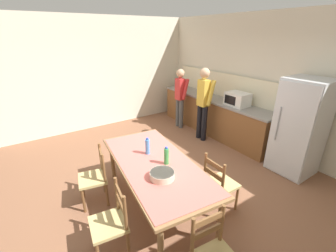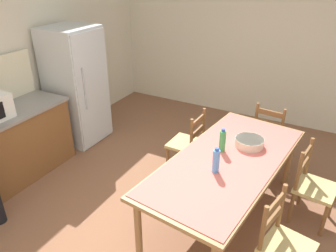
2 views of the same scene
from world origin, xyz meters
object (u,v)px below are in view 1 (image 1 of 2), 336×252
chair_side_near_right (111,223)px  person_at_sink (180,96)px  microwave (237,99)px  bottle_off_centre (166,156)px  chair_side_near_left (95,177)px  person_at_counter (203,101)px  bottle_near_centre (148,146)px  serving_bowl (162,175)px  chair_side_far_right (219,184)px  dining_table (155,166)px  refrigerator (299,128)px

chair_side_near_right → person_at_sink: size_ratio=0.57×
microwave → bottle_off_centre: 2.74m
bottle_off_centre → chair_side_near_left: bearing=-130.0°
bottle_off_centre → person_at_counter: 2.54m
bottle_near_centre → person_at_sink: 2.96m
microwave → person_at_counter: person_at_counter is taller
serving_bowl → chair_side_far_right: 0.95m
bottle_near_centre → person_at_sink: person_at_sink is taller
chair_side_far_right → serving_bowl: bearing=77.3°
microwave → chair_side_near_left: 3.47m
microwave → bottle_near_centre: bearing=-78.5°
chair_side_far_right → person_at_counter: person_at_counter is taller
chair_side_near_left → chair_side_far_right: 1.87m
dining_table → bottle_off_centre: size_ratio=8.56×
refrigerator → bottle_off_centre: (-0.52, -2.54, -0.01)m
serving_bowl → person_at_counter: (-1.75, 2.28, 0.18)m
person_at_sink → chair_side_near_right: bearing=-138.0°
chair_side_near_left → microwave: bearing=105.7°
dining_table → bottle_off_centre: bearing=41.9°
microwave → dining_table: microwave is taller
microwave → serving_bowl: bearing=-67.0°
refrigerator → chair_side_near_left: bearing=-109.9°
chair_side_near_right → person_at_sink: bearing=139.7°
person_at_counter → microwave: bearing=-47.3°
microwave → chair_side_near_left: size_ratio=0.55×
refrigerator → microwave: size_ratio=3.56×
bottle_off_centre → serving_bowl: bearing=-42.6°
chair_side_near_right → person_at_counter: person_at_counter is taller
bottle_near_centre → serving_bowl: (0.65, -0.15, -0.07)m
bottle_off_centre → chair_side_near_left: (-0.71, -0.84, -0.44)m
refrigerator → chair_side_near_left: refrigerator is taller
microwave → person_at_counter: 0.77m
person_at_sink → person_at_counter: 0.95m
dining_table → microwave: bearing=106.9°
dining_table → person_at_counter: bearing=122.5°
dining_table → serving_bowl: (0.38, -0.12, 0.12)m
serving_bowl → chair_side_near_right: (0.03, -0.73, -0.37)m
dining_table → chair_side_far_right: 0.97m
chair_side_far_right → person_at_counter: size_ratio=0.52×
chair_side_near_right → chair_side_far_right: 1.59m
refrigerator → chair_side_far_right: (-0.06, -1.93, -0.45)m
dining_table → bottle_off_centre: bottle_off_centre is taller
microwave → person_at_counter: (-0.56, -0.52, -0.09)m
refrigerator → bottle_near_centre: refrigerator is taller
bottle_near_centre → person_at_sink: size_ratio=0.17×
refrigerator → chair_side_near_right: size_ratio=1.96×
refrigerator → person_at_counter: (-2.02, -0.50, 0.10)m
serving_bowl → person_at_sink: bearing=139.5°
bottle_near_centre → chair_side_far_right: size_ratio=0.30×
serving_bowl → chair_side_far_right: chair_side_far_right is taller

